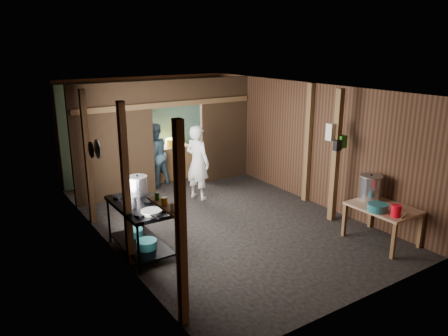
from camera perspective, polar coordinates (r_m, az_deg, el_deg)
floor at (r=8.76m, az=-0.72°, el=-6.62°), size 4.50×7.00×0.00m
ceiling at (r=8.12m, az=-0.79°, el=10.56°), size 4.50×7.00×0.00m
wall_back at (r=11.39m, az=-10.29°, el=5.32°), size 4.50×0.00×2.60m
wall_front at (r=5.84m, az=18.09°, el=-5.68°), size 4.50×0.00×2.60m
wall_left at (r=7.43m, az=-15.56°, el=-0.81°), size 0.00×7.00×2.60m
wall_right at (r=9.70m, az=10.55°, el=3.44°), size 0.00×7.00×2.60m
partition_left at (r=9.74m, az=-14.43°, el=3.24°), size 1.85×0.10×2.60m
partition_right at (r=10.98m, az=0.03°, el=5.19°), size 1.35×0.10×2.60m
partition_header at (r=10.17m, az=-6.32°, el=9.91°), size 1.30×0.10×0.60m
turquoise_panel at (r=11.34m, az=-10.15°, el=5.03°), size 4.40×0.06×2.50m
back_counter at (r=11.21m, az=-7.55°, el=0.68°), size 1.20×0.50×0.85m
wall_clock at (r=11.30m, az=-9.06°, el=8.38°), size 0.20×0.03×0.20m
post_left_a at (r=5.18m, az=-5.72°, el=-7.78°), size 0.10×0.12×2.60m
post_left_b at (r=6.73m, az=-12.87°, el=-2.39°), size 0.10×0.12×2.60m
post_left_c at (r=8.56m, az=-17.61°, el=1.25°), size 0.10×0.12×2.60m
post_right at (r=9.52m, az=11.07°, el=3.16°), size 0.10×0.12×2.60m
post_free at (r=8.55m, az=14.58°, el=1.46°), size 0.12×0.12×2.60m
cross_beam at (r=10.05m, az=-7.43°, el=8.36°), size 4.40×0.12×0.12m
pan_lid_big at (r=7.72m, az=-16.39°, el=2.46°), size 0.03×0.34×0.34m
pan_lid_small at (r=8.12m, az=-17.18°, el=2.32°), size 0.03×0.30×0.30m
wall_shelf at (r=5.57m, az=-7.88°, el=-4.98°), size 0.14×0.80×0.03m
jar_white at (r=5.33m, az=-6.74°, el=-5.16°), size 0.07×0.07×0.10m
jar_yellow at (r=5.55m, az=-7.90°, el=-4.36°), size 0.08×0.08×0.10m
jar_green at (r=5.73m, az=-8.85°, el=-3.70°), size 0.06×0.06×0.10m
bag_white at (r=8.46m, az=14.18°, el=4.68°), size 0.22×0.15×0.32m
bag_green at (r=8.49m, az=15.34°, el=3.39°), size 0.16×0.12×0.24m
bag_black at (r=8.38m, az=14.78°, el=2.93°), size 0.14×0.10×0.20m
gas_range at (r=7.36m, az=-10.97°, el=-7.86°), size 0.75×1.47×0.86m
prep_table at (r=8.13m, az=20.13°, el=-7.01°), size 0.81×1.12×0.66m
stove_pot_large at (r=7.61m, az=-11.36°, el=-2.33°), size 0.35×0.35×0.35m
stove_pot_med at (r=7.09m, az=-12.37°, el=-4.42°), size 0.26×0.26×0.20m
frying_pan at (r=6.78m, az=-9.61°, el=-5.75°), size 0.42×0.60×0.07m
blue_tub_front at (r=7.26m, az=-10.20°, el=-9.90°), size 0.34×0.34×0.14m
blue_tub_back at (r=7.73m, az=-11.84°, el=-8.36°), size 0.32×0.32×0.13m
stock_pot at (r=8.24m, az=18.80°, el=-2.52°), size 0.48×0.48×0.47m
wash_basin at (r=7.77m, az=19.67°, el=-4.93°), size 0.34×0.34×0.13m
pink_bucket at (r=7.62m, az=21.83°, el=-5.28°), size 0.20×0.20×0.20m
knife at (r=7.72m, az=22.66°, el=-5.84°), size 0.30×0.13×0.01m
yellow_tub at (r=11.16m, az=-6.87°, el=3.38°), size 0.34×0.34×0.19m
cook at (r=9.60m, az=-3.52°, el=0.72°), size 0.58×0.71×1.68m
worker_back at (r=10.61m, az=-9.21°, el=1.75°), size 0.90×0.78×1.57m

